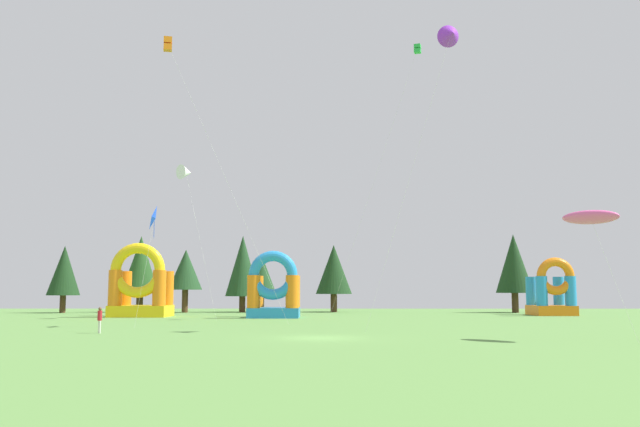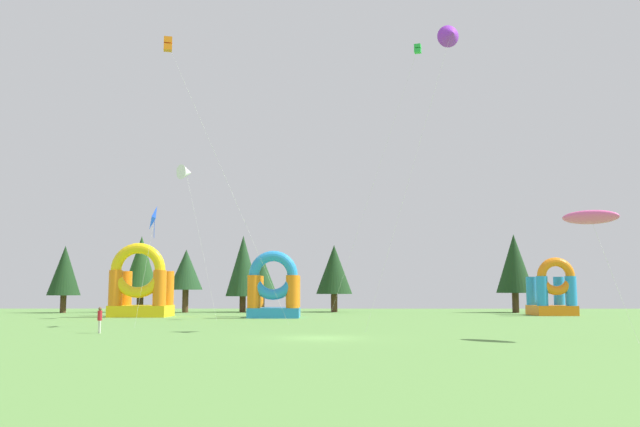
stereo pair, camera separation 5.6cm
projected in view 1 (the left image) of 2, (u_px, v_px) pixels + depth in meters
The scene contains 18 objects.
ground_plane at pixel (319, 338), 38.48m from camera, with size 120.00×120.00×0.00m, color #5B8C42.
kite_orange_box at pixel (168, 45), 53.13m from camera, with size 9.98×2.59×22.59m.
kite_green_box at pixel (417, 51), 65.34m from camera, with size 9.01×3.10×26.45m.
kite_pink_parafoil at pixel (590, 217), 37.31m from camera, with size 3.18×3.58×7.32m.
kite_blue_diamond at pixel (156, 220), 51.08m from camera, with size 1.41×1.92×8.71m.
kite_white_delta at pixel (186, 172), 66.22m from camera, with size 4.74×4.08×15.01m.
kite_purple_delta at pixel (451, 35), 46.44m from camera, with size 6.95×1.79×21.16m.
person_near_camera at pixel (100, 318), 42.87m from camera, with size 0.40×0.40×1.64m.
inflatable_blue_arch at pixel (140, 290), 68.59m from camera, with size 5.80×4.79×7.46m.
inflatable_orange_dome at pixel (274, 293), 66.44m from camera, with size 5.04×4.60×6.54m.
inflatable_yellow_castle at pixel (552, 295), 72.57m from camera, with size 4.24×4.81×6.18m.
tree_row_0 at pixel (64, 271), 80.82m from camera, with size 3.89×3.89×8.03m.
tree_row_1 at pixel (141, 265), 83.45m from camera, with size 4.55×4.55×9.39m.
tree_row_2 at pixel (186, 270), 81.81m from camera, with size 4.08×4.08×7.62m.
tree_row_3 at pixel (243, 266), 83.49m from camera, with size 4.23×4.23×9.46m.
tree_row_4 at pixel (262, 275), 83.19m from camera, with size 3.68×3.68×6.98m.
tree_row_5 at pixel (334, 270), 83.87m from camera, with size 4.50×4.50×8.32m.
tree_row_6 at pixel (514, 264), 81.66m from camera, with size 4.48×4.48×9.50m.
Camera 1 is at (0.26, -39.04, 2.76)m, focal length 37.78 mm.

